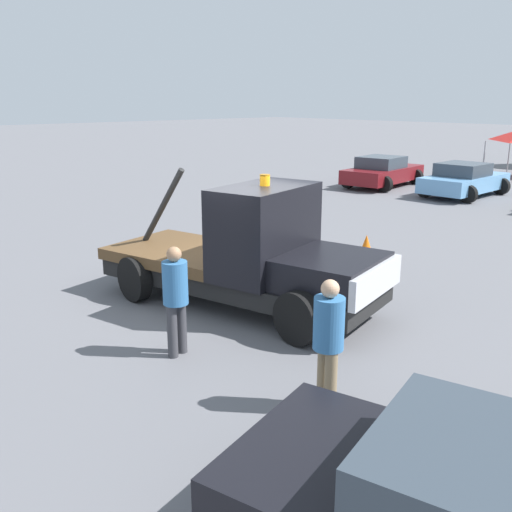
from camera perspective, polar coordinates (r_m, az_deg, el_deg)
ground_plane at (r=11.00m, az=-1.77°, el=-4.77°), size 160.00×160.00×0.00m
tow_truck at (r=10.51m, az=-0.28°, el=-0.16°), size 5.84×3.16×2.52m
person_near_truck at (r=7.09m, az=7.25°, el=-7.98°), size 0.38×0.38×1.72m
person_at_hood at (r=8.62m, az=-8.05°, el=-3.74°), size 0.38×0.38×1.71m
parked_car_maroon at (r=26.25m, az=12.54°, el=8.22°), size 2.84×4.62×1.34m
parked_car_skyblue at (r=24.46m, az=20.07°, el=7.14°), size 2.54×4.25×1.34m
traffic_cone at (r=14.44m, az=10.97°, el=0.96°), size 0.40×0.40×0.55m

